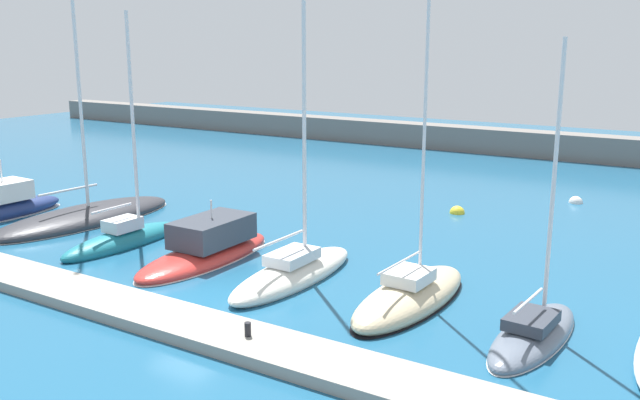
{
  "coord_description": "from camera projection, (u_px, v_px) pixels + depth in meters",
  "views": [
    {
      "loc": [
        16.57,
        -17.32,
        9.13
      ],
      "look_at": [
        3.22,
        3.84,
        3.34
      ],
      "focal_mm": 38.67,
      "sensor_mm": 36.0,
      "label": 1
    }
  ],
  "objects": [
    {
      "name": "dock_pier",
      "position": [
        146.0,
        313.0,
        23.21
      ],
      "size": [
        39.39,
        2.22,
        0.39
      ],
      "primitive_type": "cube",
      "color": "gray",
      "rests_on": "ground_plane"
    },
    {
      "name": "motorboat_red_fourth",
      "position": [
        208.0,
        248.0,
        29.42
      ],
      "size": [
        2.69,
        7.84,
        2.82
      ],
      "rotation": [
        0.0,
        0.0,
        1.58
      ],
      "color": "#B72D28",
      "rests_on": "ground_plane"
    },
    {
      "name": "sailboat_ivory_fifth",
      "position": [
        294.0,
        271.0,
        26.86
      ],
      "size": [
        2.15,
        7.56,
        12.65
      ],
      "rotation": [
        0.0,
        0.0,
        1.56
      ],
      "color": "silver",
      "rests_on": "ground_plane"
    },
    {
      "name": "mooring_buoy_yellow",
      "position": [
        457.0,
        213.0,
        37.37
      ],
      "size": [
        0.82,
        0.82,
        0.82
      ],
      "primitive_type": "sphere",
      "color": "yellow",
      "rests_on": "ground_plane"
    },
    {
      "name": "sailboat_slate_seventh",
      "position": [
        533.0,
        334.0,
        21.49
      ],
      "size": [
        2.18,
        6.17,
        9.6
      ],
      "rotation": [
        0.0,
        0.0,
        1.51
      ],
      "color": "slate",
      "rests_on": "ground_plane"
    },
    {
      "name": "dock_bollard",
      "position": [
        248.0,
        329.0,
        20.85
      ],
      "size": [
        0.2,
        0.2,
        0.44
      ],
      "primitive_type": "cylinder",
      "color": "black",
      "rests_on": "dock_pier"
    },
    {
      "name": "sailboat_charcoal_second",
      "position": [
        85.0,
        216.0,
        35.67
      ],
      "size": [
        4.22,
        10.77,
        21.11
      ],
      "rotation": [
        0.0,
        0.0,
        1.51
      ],
      "color": "#2D2D33",
      "rests_on": "ground_plane"
    },
    {
      "name": "ground_plane",
      "position": [
        189.0,
        299.0,
        24.94
      ],
      "size": [
        120.0,
        120.0,
        0.0
      ],
      "primitive_type": "plane",
      "color": "#1E567A"
    },
    {
      "name": "breakwater_seawall",
      "position": [
        512.0,
        142.0,
        56.46
      ],
      "size": [
        108.0,
        2.26,
        2.04
      ],
      "primitive_type": "cube",
      "color": "slate",
      "rests_on": "ground_plane"
    },
    {
      "name": "mooring_buoy_white",
      "position": [
        576.0,
        203.0,
        39.75
      ],
      "size": [
        0.79,
        0.79,
        0.79
      ],
      "primitive_type": "sphere",
      "color": "white",
      "rests_on": "ground_plane"
    },
    {
      "name": "sailboat_teal_third",
      "position": [
        124.0,
        238.0,
        31.52
      ],
      "size": [
        1.83,
        6.79,
        10.8
      ],
      "rotation": [
        0.0,
        0.0,
        1.56
      ],
      "color": "#19707F",
      "rests_on": "ground_plane"
    },
    {
      "name": "sailboat_sand_sixth",
      "position": [
        410.0,
        295.0,
        24.41
      ],
      "size": [
        2.62,
        7.31,
        14.95
      ],
      "rotation": [
        0.0,
        0.0,
        1.53
      ],
      "color": "beige",
      "rests_on": "ground_plane"
    }
  ]
}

